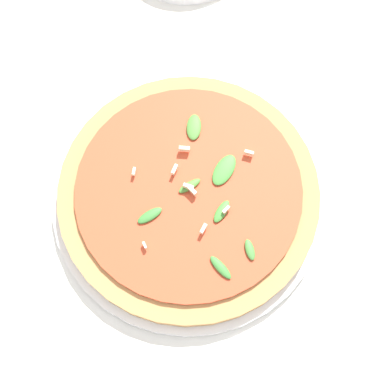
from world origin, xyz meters
name	(u,v)px	position (x,y,z in m)	size (l,w,h in m)	color
ground_plane	(175,227)	(0.00, 0.00, 0.00)	(6.00, 6.00, 0.00)	silver
pizza_arugula_main	(192,196)	(-0.04, 0.00, 0.02)	(0.34, 0.34, 0.05)	white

